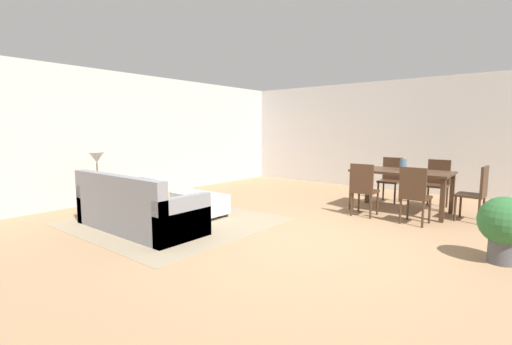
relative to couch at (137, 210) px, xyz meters
The scene contains 16 objects.
ground_plane 2.40m from the couch, 27.09° to the left, with size 10.80×10.80×0.00m, color #9E7A56.
wall_back 6.53m from the couch, 70.76° to the left, with size 9.00×0.12×2.70m, color beige.
wall_left 3.05m from the couch, 146.27° to the left, with size 0.12×11.00×2.70m, color beige.
area_rug 0.69m from the couch, 87.58° to the left, with size 3.00×2.80×0.01m, color gray.
couch is the anchor object (origin of this frame).
ottoman_table 1.21m from the couch, 87.35° to the left, with size 1.03×0.49×0.39m.
side_table 1.40m from the couch, behind, with size 0.40×0.40×0.58m.
table_lamp 1.56m from the couch, behind, with size 0.26×0.26×0.53m.
dining_table 4.62m from the couch, 53.73° to the left, with size 1.67×0.91×0.76m.
dining_chair_near_left 3.74m from the couch, 51.35° to the left, with size 0.41×0.41×0.92m.
dining_chair_near_right 4.29m from the couch, 42.27° to the left, with size 0.42×0.42×0.92m.
dining_chair_far_left 5.07m from the couch, 63.27° to the left, with size 0.41×0.41×0.92m.
dining_chair_far_right 5.53m from the couch, 55.09° to the left, with size 0.40×0.40×0.92m.
dining_chair_head_east 5.39m from the couch, 43.44° to the left, with size 0.43×0.43×0.92m.
vase_centerpiece 4.64m from the couch, 53.37° to the left, with size 0.11×0.11×0.21m, color slate.
potted_plant 4.77m from the couch, 22.07° to the left, with size 0.54×0.54×0.76m.
Camera 1 is at (2.54, -4.04, 1.50)m, focal length 24.90 mm.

